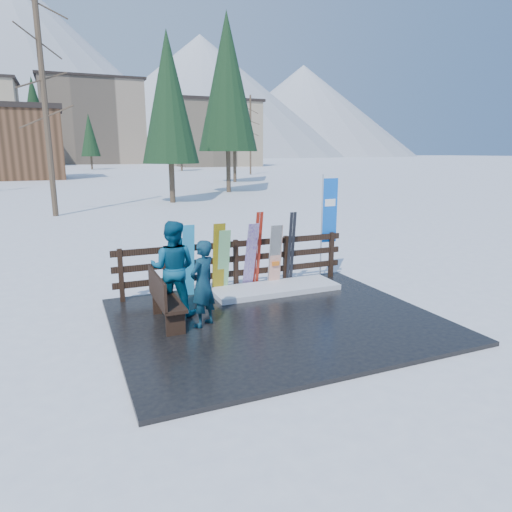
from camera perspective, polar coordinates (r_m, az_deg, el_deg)
name	(u,v)px	position (r m, az deg, el deg)	size (l,w,h in m)	color
ground	(276,322)	(8.92, 2.51, -8.23)	(700.00, 700.00, 0.00)	white
deck	(276,320)	(8.91, 2.51, -7.99)	(6.00, 5.00, 0.08)	black
fence	(236,261)	(10.65, -2.54, -0.57)	(5.60, 0.10, 1.15)	black
snow_patch	(275,288)	(10.55, 2.42, -4.07)	(2.93, 1.00, 0.12)	white
bench	(163,298)	(8.60, -11.50, -5.11)	(0.41, 1.50, 0.97)	black
snowboard_0	(188,261)	(10.06, -8.45, -0.61)	(0.26, 0.03, 1.63)	#28A2DB
snowboard_1	(224,261)	(10.30, -4.08, -0.65)	(0.27, 0.03, 1.48)	silver
snowboard_2	(219,258)	(10.25, -4.70, -0.29)	(0.27, 0.03, 1.62)	yellow
snowboard_3	(251,256)	(10.52, -0.69, -0.01)	(0.25, 0.03, 1.63)	silver
snowboard_4	(275,256)	(10.77, 2.36, 0.03)	(0.29, 0.03, 1.49)	black
snowboard_5	(276,256)	(10.78, 2.46, 0.03)	(0.29, 0.03, 1.48)	silver
ski_pair_a	(257,250)	(10.63, 0.17, 0.79)	(0.16, 0.34, 1.81)	#A02213
ski_pair_b	(291,248)	(11.00, 4.41, 1.01)	(0.17, 0.20, 1.76)	black
rental_flag	(328,214)	(11.60, 8.96, 5.16)	(0.45, 0.04, 2.60)	silver
person_front	(203,284)	(8.33, -6.68, -3.45)	(0.58, 0.38, 1.60)	#104550
person_back	(173,268)	(9.00, -10.34, -1.50)	(0.90, 0.70, 1.86)	navy
resort_buildings	(76,124)	(123.18, -21.54, 15.08)	(73.00, 87.60, 22.60)	tan
trees	(126,127)	(55.05, -15.98, 15.28)	(42.20, 68.88, 13.57)	#382B1E
mountains	(39,76)	(339.26, -25.46, 19.66)	(520.00, 260.00, 120.00)	white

